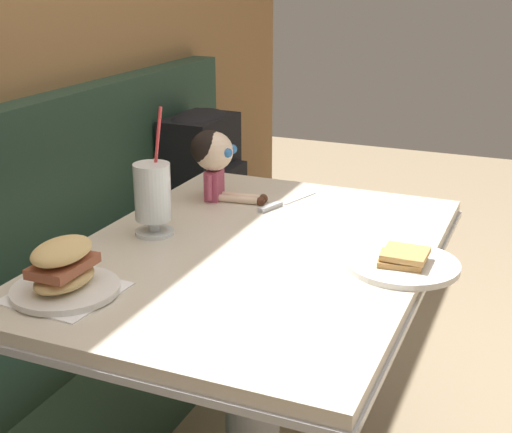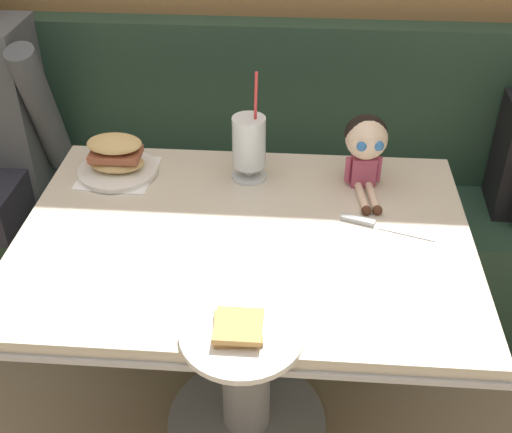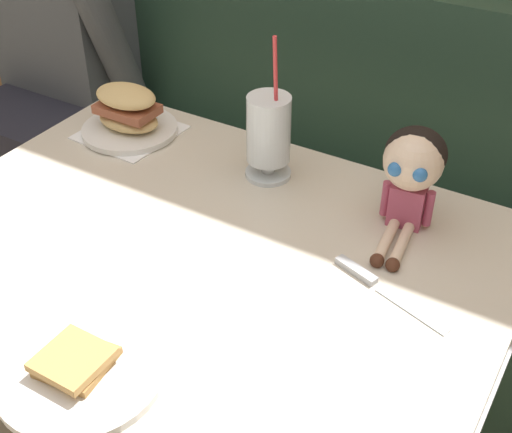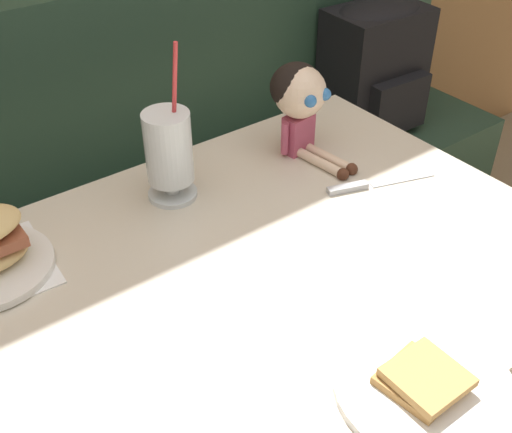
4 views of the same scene
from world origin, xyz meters
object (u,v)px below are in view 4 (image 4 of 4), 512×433
Objects in this scene: butter_knife at (363,185)px; seated_doll at (300,97)px; toast_plate at (423,384)px; milkshake_glass at (169,151)px; backpack at (375,64)px.

butter_knife is 0.23m from seated_doll.
milkshake_glass is (-0.04, 0.61, 0.09)m from toast_plate.
toast_plate reaches higher than butter_knife.
butter_knife is (0.32, -0.20, -0.10)m from milkshake_glass.
toast_plate is at bearing -86.69° from milkshake_glass.
toast_plate is at bearing -125.04° from butter_knife.
backpack is (0.60, 0.55, -0.09)m from butter_knife.
toast_plate is 0.50m from butter_knife.
milkshake_glass reaches higher than butter_knife.
seated_doll is 0.74m from backpack.
backpack reaches higher than butter_knife.
toast_plate is 0.79× the size of milkshake_glass.
milkshake_glass reaches higher than seated_doll.
seated_doll is 0.55× the size of backpack.
seated_doll is (-0.01, 0.19, 0.12)m from butter_knife.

